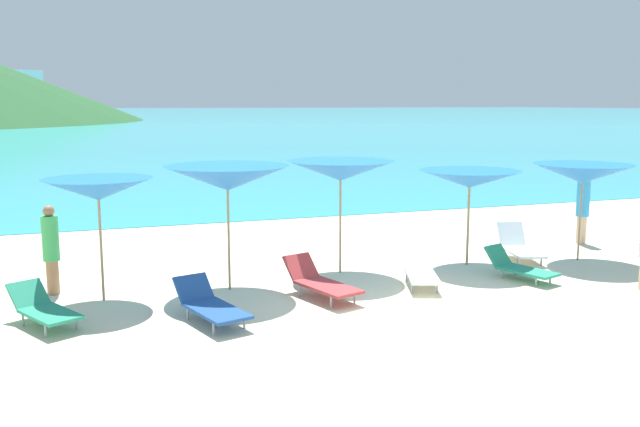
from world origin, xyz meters
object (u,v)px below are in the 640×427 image
(lounge_chair_1, at_px, (320,281))
(beachgoer_2, at_px, (51,247))
(umbrella_4, at_px, (583,174))
(lounge_chair_0, at_px, (519,246))
(lounge_chair_4, at_px, (210,304))
(umbrella_0, at_px, (98,189))
(lounge_chair_5, at_px, (43,308))
(beachgoer_0, at_px, (583,205))
(lounge_chair_3, at_px, (420,271))
(umbrella_3, at_px, (470,179))
(umbrella_2, at_px, (341,171))
(lounge_chair_2, at_px, (519,267))
(umbrella_1, at_px, (227,178))

(lounge_chair_1, height_order, beachgoer_2, beachgoer_2)
(umbrella_4, relative_size, beachgoer_2, 1.30)
(lounge_chair_0, height_order, lounge_chair_4, lounge_chair_0)
(umbrella_0, height_order, lounge_chair_5, umbrella_0)
(umbrella_0, height_order, beachgoer_0, umbrella_0)
(lounge_chair_3, bearing_deg, lounge_chair_4, -148.97)
(lounge_chair_3, height_order, beachgoer_0, beachgoer_0)
(lounge_chair_3, xyz_separation_m, beachgoer_2, (-6.53, 1.67, 0.59))
(umbrella_3, xyz_separation_m, beachgoer_0, (3.83, 1.02, -0.89))
(lounge_chair_1, height_order, lounge_chair_5, lounge_chair_1)
(umbrella_2, bearing_deg, beachgoer_2, 177.34)
(beachgoer_2, bearing_deg, beachgoer_0, 135.07)
(umbrella_4, bearing_deg, lounge_chair_3, -170.37)
(lounge_chair_1, height_order, lounge_chair_2, lounge_chair_1)
(lounge_chair_0, bearing_deg, umbrella_4, -7.71)
(lounge_chair_0, xyz_separation_m, beachgoer_2, (-9.59, 0.47, 0.57))
(lounge_chair_3, bearing_deg, umbrella_0, -169.74)
(beachgoer_2, bearing_deg, umbrella_0, 91.87)
(umbrella_4, height_order, lounge_chair_0, umbrella_4)
(lounge_chair_1, relative_size, lounge_chair_4, 1.02)
(umbrella_1, bearing_deg, lounge_chair_4, -111.36)
(umbrella_0, relative_size, beachgoer_2, 1.32)
(umbrella_3, distance_m, lounge_chair_2, 2.12)
(umbrella_2, bearing_deg, lounge_chair_4, -143.75)
(umbrella_0, distance_m, lounge_chair_1, 4.14)
(lounge_chair_5, bearing_deg, umbrella_1, -8.36)
(umbrella_3, relative_size, lounge_chair_0, 1.43)
(umbrella_0, height_order, lounge_chair_4, umbrella_0)
(lounge_chair_0, distance_m, lounge_chair_5, 9.77)
(lounge_chair_2, height_order, beachgoer_2, beachgoer_2)
(beachgoer_2, bearing_deg, lounge_chair_2, 120.26)
(lounge_chair_5, bearing_deg, umbrella_3, -18.37)
(lounge_chair_0, height_order, lounge_chair_1, lounge_chair_0)
(lounge_chair_2, xyz_separation_m, lounge_chair_3, (-2.04, 0.22, 0.03))
(lounge_chair_4, bearing_deg, lounge_chair_1, 1.97)
(beachgoer_0, bearing_deg, lounge_chair_4, -128.85)
(beachgoer_2, bearing_deg, umbrella_2, 130.08)
(umbrella_1, relative_size, umbrella_3, 1.00)
(umbrella_1, bearing_deg, umbrella_2, 12.00)
(umbrella_1, height_order, umbrella_3, umbrella_1)
(umbrella_1, height_order, lounge_chair_0, umbrella_1)
(umbrella_3, bearing_deg, lounge_chair_3, -146.22)
(lounge_chair_5, distance_m, beachgoer_2, 1.94)
(umbrella_4, height_order, lounge_chair_1, umbrella_4)
(lounge_chair_0, relative_size, lounge_chair_5, 1.01)
(umbrella_0, xyz_separation_m, lounge_chair_5, (-0.92, -1.12, -1.68))
(lounge_chair_4, xyz_separation_m, beachgoer_2, (-2.39, 2.50, 0.59))
(umbrella_3, height_order, lounge_chair_2, umbrella_3)
(beachgoer_0, bearing_deg, umbrella_1, -138.11)
(lounge_chair_0, xyz_separation_m, lounge_chair_4, (-7.21, -2.03, -0.02))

